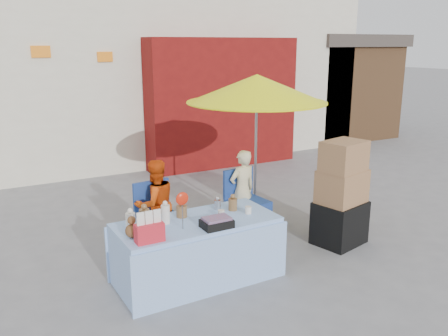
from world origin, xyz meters
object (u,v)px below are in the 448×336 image
chair_left (160,231)px  umbrella (257,89)px  vendor_orange (155,204)px  box_stack (341,197)px  vendor_beige (242,190)px  chair_right (247,214)px  market_table (197,249)px

chair_left → umbrella: 2.27m
vendor_orange → chair_left: bearing=82.6°
chair_left → vendor_orange: size_ratio=0.75×
chair_left → umbrella: size_ratio=0.41×
umbrella → box_stack: size_ratio=1.56×
chair_left → vendor_beige: (1.25, 0.13, 0.30)m
chair_right → chair_left: bearing=173.4°
chair_right → vendor_orange: 1.29m
market_table → box_stack: 2.03m
chair_left → box_stack: bearing=-29.6°
market_table → chair_right: market_table is taller
vendor_orange → umbrella: (1.55, 0.15, 1.33)m
vendor_orange → vendor_beige: bearing=173.4°
chair_right → umbrella: size_ratio=0.41×
market_table → chair_left: 0.90m
box_stack → vendor_orange: bearing=154.0°
umbrella → chair_right: bearing=-136.7°
market_table → chair_left: market_table is taller
box_stack → umbrella: bearing=114.8°
chair_right → umbrella: 1.69m
market_table → vendor_orange: 1.05m
umbrella → box_stack: (0.54, -1.17, -1.27)m
market_table → vendor_beige: (1.17, 1.02, 0.21)m
vendor_beige → box_stack: 1.32m
chair_left → box_stack: size_ratio=0.63×
market_table → box_stack: size_ratio=1.32×
market_table → chair_left: bearing=93.8°
vendor_beige → box_stack: bearing=122.8°
chair_left → chair_right: bearing=-6.6°
chair_left → chair_right: (1.25, 0.00, 0.00)m
market_table → vendor_orange: (-0.08, 1.02, 0.22)m
vendor_beige → box_stack: size_ratio=0.83×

